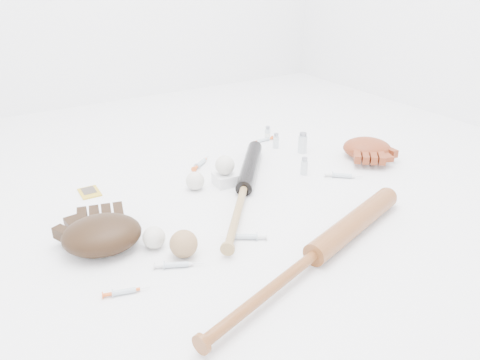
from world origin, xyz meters
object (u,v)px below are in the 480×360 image
bat_dark (244,188)px  pedestal (225,179)px  bat_wood (315,254)px  glove_dark (102,234)px

bat_dark → pedestal: bearing=45.0°
bat_wood → glove_dark: 0.63m
bat_dark → glove_dark: size_ratio=3.04×
bat_wood → glove_dark: glove_dark is taller
bat_dark → glove_dark: glove_dark is taller
bat_dark → bat_wood: (-0.06, -0.47, 0.00)m
bat_wood → glove_dark: bearing=123.6°
glove_dark → pedestal: bearing=33.8°
bat_wood → pedestal: bearing=68.6°
bat_wood → glove_dark: size_ratio=3.47×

